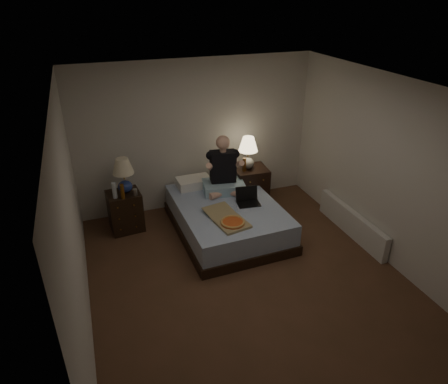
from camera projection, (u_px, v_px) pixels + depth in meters
name	position (u px, v px, depth m)	size (l,w,h in m)	color
floor	(247.00, 278.00, 5.32)	(4.00, 4.50, 0.00)	brown
ceiling	(253.00, 89.00, 4.17)	(4.00, 4.50, 0.00)	white
wall_back	(196.00, 136.00, 6.63)	(4.00, 2.50, 0.00)	silver
wall_front	(372.00, 332.00, 2.87)	(4.00, 2.50, 0.00)	silver
wall_left	(73.00, 225.00, 4.14)	(4.50, 2.50, 0.00)	silver
wall_right	(387.00, 171.00, 5.35)	(4.50, 2.50, 0.00)	silver
bed	(227.00, 218.00, 6.23)	(1.47, 1.95, 0.49)	#5577AB
nightstand_left	(125.00, 211.00, 6.26)	(0.49, 0.44, 0.64)	black
nightstand_right	(250.00, 187.00, 6.93)	(0.55, 0.49, 0.71)	black
lamp_left	(124.00, 176.00, 6.01)	(0.32, 0.32, 0.56)	navy
lamp_right	(248.00, 153.00, 6.63)	(0.32, 0.32, 0.56)	gray
water_bottle	(114.00, 190.00, 5.92)	(0.07, 0.07, 0.25)	silver
soda_can	(135.00, 192.00, 6.03)	(0.07, 0.07, 0.10)	#B2B2AD
beer_bottle_left	(122.00, 191.00, 5.91)	(0.06, 0.06, 0.23)	#5E360D
beer_bottle_right	(244.00, 165.00, 6.61)	(0.06, 0.06, 0.23)	#582F0C
person	(224.00, 165.00, 6.28)	(0.66, 0.52, 0.93)	black
laptop	(249.00, 197.00, 6.06)	(0.34, 0.28, 0.24)	black
pizza_box	(233.00, 223.00, 5.55)	(0.40, 0.76, 0.08)	tan
radiator	(352.00, 223.00, 6.17)	(0.10, 1.60, 0.40)	silver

